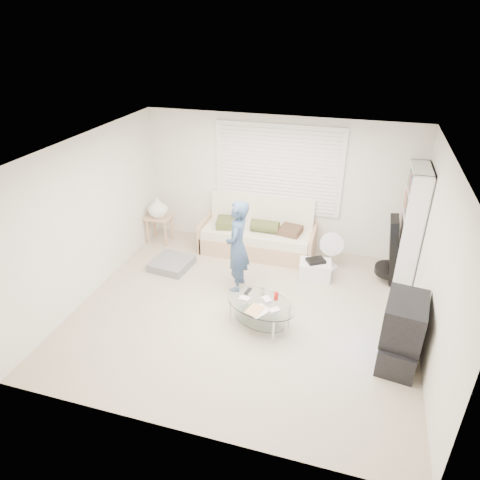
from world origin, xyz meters
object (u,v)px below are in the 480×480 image
(bookshelf, at_px, (410,226))
(tv_unit, at_px, (402,332))
(coffee_table, at_px, (260,307))
(futon_sofa, at_px, (258,235))

(bookshelf, relative_size, tv_unit, 2.11)
(bookshelf, xyz_separation_m, tv_unit, (-0.13, -2.11, -0.53))
(bookshelf, relative_size, coffee_table, 1.59)
(tv_unit, height_order, coffee_table, tv_unit)
(futon_sofa, relative_size, tv_unit, 2.26)
(bookshelf, distance_m, tv_unit, 2.17)
(bookshelf, bearing_deg, tv_unit, -93.40)
(bookshelf, bearing_deg, futon_sofa, 175.40)
(futon_sofa, xyz_separation_m, coffee_table, (0.57, -2.14, -0.02))
(coffee_table, bearing_deg, tv_unit, -5.32)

